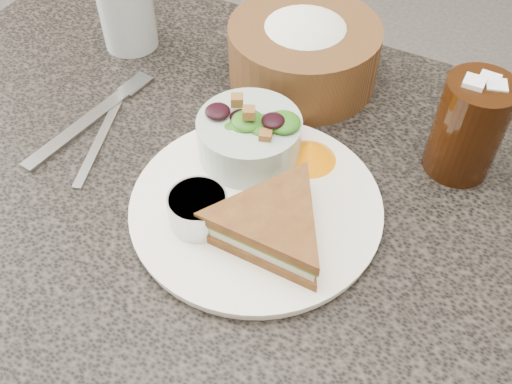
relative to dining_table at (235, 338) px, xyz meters
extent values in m
cube|color=black|center=(0.00, 0.00, 0.00)|extent=(1.00, 0.70, 0.75)
cylinder|color=white|center=(0.05, -0.01, 0.38)|extent=(0.27, 0.27, 0.01)
cylinder|color=#A9ABAD|center=(0.01, -0.06, 0.41)|extent=(0.08, 0.08, 0.04)
cone|color=orange|center=(0.07, 0.07, 0.40)|extent=(0.09, 0.09, 0.03)
cube|color=#959696|center=(-0.21, 0.01, 0.38)|extent=(0.04, 0.19, 0.01)
cube|color=#9E9FA1|center=(-0.18, 0.00, 0.38)|extent=(0.07, 0.17, 0.00)
cylinder|color=#A3B1B8|center=(-0.26, 0.18, 0.43)|extent=(0.10, 0.10, 0.12)
camera|label=1|loc=(0.23, -0.37, 0.86)|focal=40.00mm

